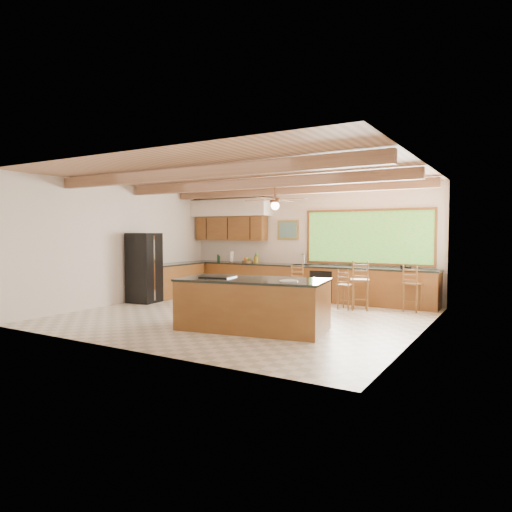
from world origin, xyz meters
The scene contains 9 objects.
ground centered at (0.00, 0.00, 0.00)m, with size 7.20×7.20×0.00m, color beige.
room_shell centered at (-0.17, 0.65, 2.21)m, with size 7.27×6.54×3.02m.
counter_run centered at (-0.82, 2.52, 0.46)m, with size 7.12×3.10×1.25m.
island centered at (0.85, -1.01, 0.47)m, with size 2.87×1.70×0.96m.
refrigerator centered at (-3.22, 0.37, 0.89)m, with size 0.76×0.74×1.77m.
bar_stool_a centered at (0.12, 2.40, 0.59)m, with size 0.45×0.45×0.99m.
bar_stool_b centered at (1.89, 1.98, 0.68)m, with size 0.53×0.53×1.15m.
bar_stool_c centered at (1.59, 1.91, 0.56)m, with size 0.38×0.38×0.94m.
bar_stool_d centered at (2.97, 2.39, 0.62)m, with size 0.41×0.41×1.05m.
Camera 1 is at (5.14, -8.16, 1.79)m, focal length 32.00 mm.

